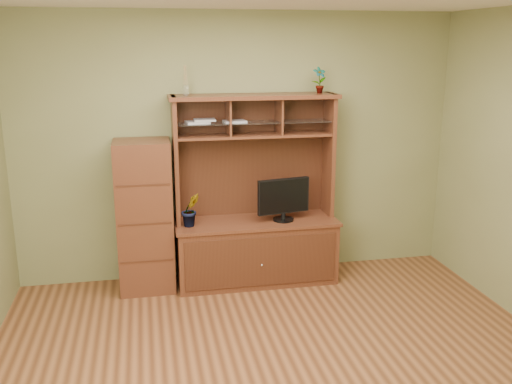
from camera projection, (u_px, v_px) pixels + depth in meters
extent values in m
cube|color=#532D17|center=(284.00, 372.00, 4.28)|extent=(4.50, 4.00, 0.02)
cube|color=olive|center=(239.00, 147.00, 5.84)|extent=(4.50, 0.02, 2.70)
cube|color=olive|center=(425.00, 343.00, 2.03)|extent=(4.50, 0.02, 2.70)
cube|color=#4D2516|center=(256.00, 252.00, 5.84)|extent=(1.60, 0.55, 0.62)
cube|color=#391B0F|center=(262.00, 262.00, 5.57)|extent=(1.50, 0.01, 0.50)
sphere|color=silver|center=(262.00, 265.00, 5.57)|extent=(0.02, 0.02, 0.02)
cube|color=#4D2516|center=(256.00, 222.00, 5.76)|extent=(1.64, 0.59, 0.03)
cube|color=#4D2516|center=(175.00, 161.00, 5.54)|extent=(0.04, 0.35, 1.25)
cube|color=#4D2516|center=(329.00, 155.00, 5.84)|extent=(0.04, 0.35, 1.25)
cube|color=#391B0F|center=(251.00, 155.00, 5.85)|extent=(1.52, 0.02, 1.25)
cube|color=#4D2516|center=(254.00, 96.00, 5.54)|extent=(1.66, 0.40, 0.04)
cube|color=#4D2516|center=(254.00, 135.00, 5.63)|extent=(1.52, 0.32, 0.02)
cube|color=#4D2516|center=(228.00, 117.00, 5.54)|extent=(0.02, 0.31, 0.35)
cube|color=#4D2516|center=(279.00, 116.00, 5.63)|extent=(0.02, 0.31, 0.35)
cube|color=silver|center=(254.00, 122.00, 5.59)|extent=(1.50, 0.27, 0.01)
cylinder|color=black|center=(283.00, 219.00, 5.75)|extent=(0.21, 0.21, 0.02)
cylinder|color=black|center=(283.00, 215.00, 5.74)|extent=(0.04, 0.04, 0.07)
cube|color=black|center=(284.00, 196.00, 5.68)|extent=(0.54, 0.14, 0.35)
imported|color=#25581E|center=(191.00, 210.00, 5.53)|extent=(0.22, 0.19, 0.33)
imported|color=#406A25|center=(319.00, 80.00, 5.62)|extent=(0.15, 0.12, 0.26)
cylinder|color=silver|center=(186.00, 90.00, 5.40)|extent=(0.06, 0.06, 0.10)
cylinder|color=#9B7E4D|center=(185.00, 75.00, 5.36)|extent=(0.04, 0.04, 0.18)
cube|color=#BABBC0|center=(197.00, 122.00, 5.49)|extent=(0.24, 0.19, 0.02)
cube|color=#BABBC0|center=(205.00, 120.00, 5.50)|extent=(0.21, 0.16, 0.02)
cube|color=#BABBC0|center=(235.00, 121.00, 5.56)|extent=(0.23, 0.18, 0.02)
cube|color=#4D2516|center=(145.00, 216.00, 5.56)|extent=(0.53, 0.48, 1.49)
cube|color=#391B0F|center=(147.00, 261.00, 5.42)|extent=(0.49, 0.01, 0.02)
cube|color=#391B0F|center=(145.00, 224.00, 5.33)|extent=(0.49, 0.01, 0.01)
cube|color=#391B0F|center=(143.00, 185.00, 5.23)|extent=(0.49, 0.01, 0.02)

